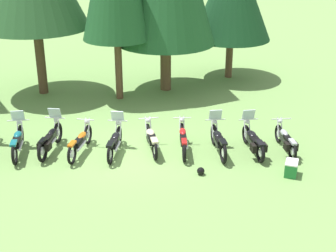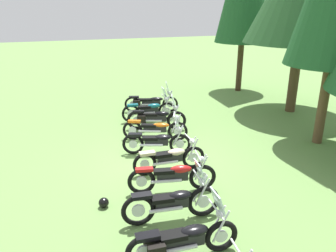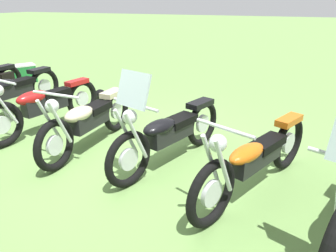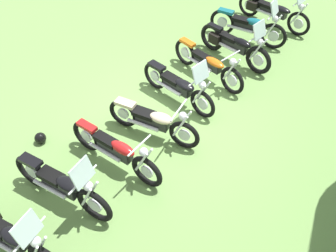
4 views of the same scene
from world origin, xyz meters
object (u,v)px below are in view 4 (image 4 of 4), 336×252
(motorcycle_6, at_px, (116,150))
(motorcycle_8, at_px, (6,235))
(motorcycle_5, at_px, (153,121))
(motorcycle_7, at_px, (62,185))
(motorcycle_3, at_px, (208,63))
(motorcycle_2, at_px, (234,45))
(dropped_helmet, at_px, (40,138))
(motorcycle_1, at_px, (249,26))
(motorcycle_0, at_px, (272,10))
(motorcycle_4, at_px, (179,86))

(motorcycle_6, height_order, motorcycle_8, motorcycle_8)
(motorcycle_5, bearing_deg, motorcycle_7, -106.29)
(motorcycle_6, xyz_separation_m, motorcycle_7, (1.14, -0.44, 0.03))
(motorcycle_3, distance_m, motorcycle_6, 3.54)
(motorcycle_2, height_order, motorcycle_6, motorcycle_2)
(motorcycle_8, bearing_deg, dropped_helmet, 120.23)
(motorcycle_1, xyz_separation_m, motorcycle_5, (4.52, -0.77, -0.04))
(motorcycle_0, bearing_deg, motorcycle_8, -85.35)
(motorcycle_6, bearing_deg, motorcycle_0, 89.72)
(motorcycle_6, relative_size, dropped_helmet, 9.20)
(dropped_helmet, bearing_deg, motorcycle_0, 154.58)
(motorcycle_3, distance_m, dropped_helmet, 4.35)
(motorcycle_2, xyz_separation_m, motorcycle_3, (1.01, -0.34, -0.04))
(motorcycle_1, distance_m, motorcycle_2, 1.09)
(motorcycle_4, xyz_separation_m, motorcycle_8, (4.66, -1.03, -0.01))
(motorcycle_0, xyz_separation_m, motorcycle_2, (2.26, -0.47, 0.01))
(motorcycle_0, height_order, motorcycle_4, motorcycle_0)
(motorcycle_5, xyz_separation_m, dropped_helmet, (1.16, -2.11, -0.32))
(motorcycle_4, xyz_separation_m, motorcycle_5, (1.27, -0.04, -0.02))
(motorcycle_5, relative_size, motorcycle_6, 0.95)
(motorcycle_5, xyz_separation_m, motorcycle_8, (3.39, -1.00, 0.01))
(motorcycle_1, height_order, motorcycle_2, motorcycle_2)
(motorcycle_6, bearing_deg, motorcycle_3, 91.46)
(motorcycle_1, distance_m, motorcycle_5, 4.58)
(motorcycle_0, height_order, motorcycle_8, motorcycle_0)
(motorcycle_4, bearing_deg, motorcycle_0, 95.10)
(motorcycle_1, xyz_separation_m, motorcycle_7, (6.72, -1.51, -0.01))
(motorcycle_2, height_order, motorcycle_7, same)
(motorcycle_1, distance_m, dropped_helmet, 6.38)
(motorcycle_7, bearing_deg, motorcycle_6, 75.22)
(motorcycle_6, xyz_separation_m, motorcycle_8, (2.33, -0.69, 0.00))
(motorcycle_0, xyz_separation_m, dropped_helmet, (6.86, -3.26, -0.34))
(motorcycle_4, relative_size, motorcycle_7, 0.95)
(motorcycle_5, bearing_deg, motorcycle_0, 80.93)
(motorcycle_5, height_order, motorcycle_8, motorcycle_8)
(motorcycle_8, bearing_deg, motorcycle_1, 81.14)
(motorcycle_3, bearing_deg, motorcycle_6, -76.84)
(motorcycle_6, distance_m, motorcycle_8, 2.43)
(motorcycle_4, xyz_separation_m, motorcycle_6, (2.33, -0.34, -0.01))
(motorcycle_2, xyz_separation_m, dropped_helmet, (4.60, -2.79, -0.35))
(motorcycle_6, bearing_deg, motorcycle_7, -99.09)
(motorcycle_0, height_order, motorcycle_2, motorcycle_2)
(motorcycle_5, bearing_deg, motorcycle_8, -104.06)
(motorcycle_0, distance_m, motorcycle_8, 9.34)
(motorcycle_2, height_order, motorcycle_8, motorcycle_2)
(motorcycle_1, relative_size, motorcycle_8, 1.02)
(motorcycle_5, relative_size, motorcycle_7, 0.97)
(motorcycle_4, distance_m, motorcycle_8, 4.77)
(motorcycle_3, xyz_separation_m, dropped_helmet, (3.59, -2.45, -0.31))
(motorcycle_1, xyz_separation_m, motorcycle_3, (2.09, -0.43, -0.05))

